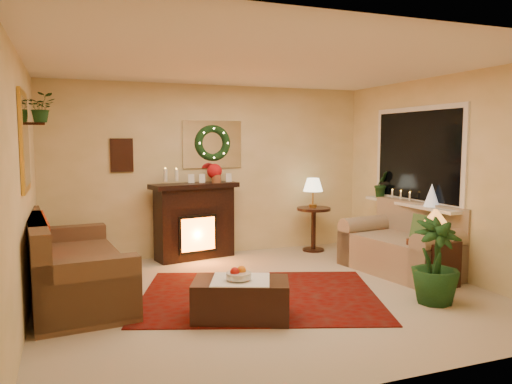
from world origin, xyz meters
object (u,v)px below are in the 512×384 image
object	(u,v)px
sofa	(76,261)
loveseat	(402,241)
end_table_square	(433,263)
coffee_table	(241,298)
side_table_round	(313,231)
fireplace	(195,222)

from	to	relation	value
sofa	loveseat	distance (m)	4.12
end_table_square	coffee_table	size ratio (longest dim) A/B	0.60
side_table_round	coffee_table	xyz separation A→B (m)	(-2.09, -2.49, -0.12)
sofa	loveseat	size ratio (longest dim) A/B	1.38
fireplace	end_table_square	xyz separation A→B (m)	(2.38, -2.41, -0.28)
sofa	side_table_round	bearing A→B (deg)	13.52
fireplace	end_table_square	world-z (taller)	fireplace
end_table_square	coffee_table	bearing A→B (deg)	-174.08
side_table_round	coffee_table	bearing A→B (deg)	-129.99
fireplace	side_table_round	bearing A→B (deg)	-17.18
fireplace	side_table_round	distance (m)	1.92
sofa	side_table_round	xyz separation A→B (m)	(3.60, 1.23, -0.10)
sofa	coffee_table	xyz separation A→B (m)	(1.50, -1.26, -0.22)
sofa	coffee_table	size ratio (longest dim) A/B	2.33
fireplace	side_table_round	world-z (taller)	fireplace
sofa	fireplace	size ratio (longest dim) A/B	1.89
loveseat	end_table_square	world-z (taller)	loveseat
sofa	end_table_square	distance (m)	4.20
end_table_square	side_table_round	bearing A→B (deg)	102.17
sofa	loveseat	world-z (taller)	sofa
fireplace	loveseat	bearing A→B (deg)	-48.06
sofa	fireplace	world-z (taller)	fireplace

